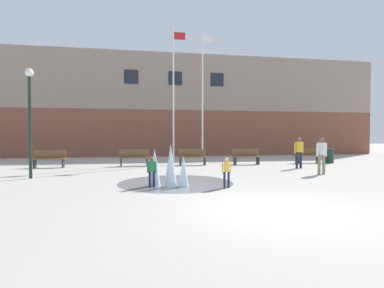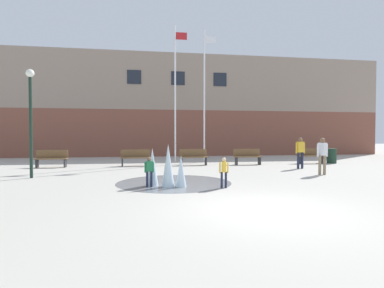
% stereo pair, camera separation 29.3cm
% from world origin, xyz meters
% --- Properties ---
extents(ground_plane, '(100.00, 100.00, 0.00)m').
position_xyz_m(ground_plane, '(0.00, 0.00, 0.00)').
color(ground_plane, '#B2ADA3').
extents(library_building, '(36.00, 6.05, 8.43)m').
position_xyz_m(library_building, '(0.00, 20.89, 4.22)').
color(library_building, brown).
rests_on(library_building, ground).
extents(splash_fountain, '(4.11, 4.11, 1.42)m').
position_xyz_m(splash_fountain, '(-1.89, 3.64, 0.52)').
color(splash_fountain, gray).
rests_on(splash_fountain, ground).
extents(park_bench_far_left, '(1.60, 0.44, 0.91)m').
position_xyz_m(park_bench_far_left, '(-7.55, 10.39, 0.48)').
color(park_bench_far_left, '#28282D').
rests_on(park_bench_far_left, ground).
extents(park_bench_left_of_flagpoles, '(1.60, 0.44, 0.91)m').
position_xyz_m(park_bench_left_of_flagpoles, '(-3.18, 10.47, 0.48)').
color(park_bench_left_of_flagpoles, '#28282D').
rests_on(park_bench_left_of_flagpoles, ground).
extents(park_bench_under_right_flagpole, '(1.60, 0.44, 0.91)m').
position_xyz_m(park_bench_under_right_flagpole, '(0.10, 10.45, 0.48)').
color(park_bench_under_right_flagpole, '#28282D').
rests_on(park_bench_under_right_flagpole, ground).
extents(park_bench_near_trashcan, '(1.60, 0.44, 0.91)m').
position_xyz_m(park_bench_near_trashcan, '(3.25, 10.27, 0.48)').
color(park_bench_near_trashcan, '#28282D').
rests_on(park_bench_near_trashcan, ground).
extents(park_bench_far_right, '(1.60, 0.44, 0.91)m').
position_xyz_m(park_bench_far_right, '(7.26, 10.44, 0.48)').
color(park_bench_far_right, '#28282D').
rests_on(park_bench_far_right, ground).
extents(child_with_pink_shirt, '(0.31, 0.23, 0.99)m').
position_xyz_m(child_with_pink_shirt, '(-0.12, 2.90, 0.58)').
color(child_with_pink_shirt, '#1E233D').
rests_on(child_with_pink_shirt, ground).
extents(teen_by_trashcan, '(0.50, 0.39, 1.59)m').
position_xyz_m(teen_by_trashcan, '(4.92, 5.44, 0.93)').
color(teen_by_trashcan, '#89755B').
rests_on(teen_by_trashcan, ground).
extents(adult_near_bench, '(0.50, 0.26, 1.59)m').
position_xyz_m(adult_near_bench, '(5.21, 7.83, 0.93)').
color(adult_near_bench, '#1E233D').
rests_on(adult_near_bench, ground).
extents(child_running, '(0.31, 0.19, 0.99)m').
position_xyz_m(child_running, '(-2.49, 3.42, 0.58)').
color(child_running, '#1E233D').
rests_on(child_running, ground).
extents(flagpole_left, '(0.80, 0.10, 8.57)m').
position_xyz_m(flagpole_left, '(-0.73, 12.42, 4.54)').
color(flagpole_left, silver).
rests_on(flagpole_left, ground).
extents(flagpole_right, '(0.80, 0.10, 8.44)m').
position_xyz_m(flagpole_right, '(1.13, 12.42, 4.47)').
color(flagpole_right, silver).
rests_on(flagpole_right, ground).
extents(lamp_post_left_lane, '(0.32, 0.32, 4.31)m').
position_xyz_m(lamp_post_left_lane, '(-7.10, 6.28, 2.78)').
color(lamp_post_left_lane, '#192D23').
rests_on(lamp_post_left_lane, ground).
extents(trash_can, '(0.56, 0.56, 0.90)m').
position_xyz_m(trash_can, '(8.62, 10.31, 0.45)').
color(trash_can, '#193323').
rests_on(trash_can, ground).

